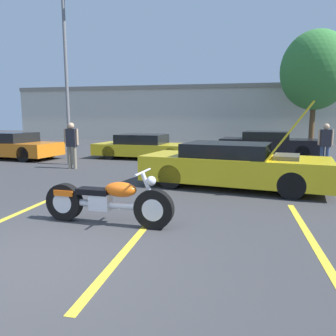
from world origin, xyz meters
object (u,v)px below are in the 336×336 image
at_px(parked_car_mid_row, 145,147).
at_px(spectator_near_motorcycle, 70,141).
at_px(light_pole, 67,68).
at_px(parked_car_left_row, 14,146).
at_px(spectator_by_show_car, 72,142).
at_px(spectator_midground, 325,142).
at_px(motorcycle, 107,201).
at_px(show_car_hood_open, 234,165).
at_px(parked_car_right_row, 269,144).
at_px(tree_background, 315,70).

distance_m(parked_car_mid_row, spectator_near_motorcycle, 3.45).
bearing_deg(light_pole, parked_car_left_row, -103.76).
bearing_deg(parked_car_left_row, spectator_near_motorcycle, -11.92).
bearing_deg(spectator_by_show_car, spectator_midground, 12.65).
height_order(motorcycle, spectator_midground, spectator_midground).
height_order(motorcycle, show_car_hood_open, show_car_hood_open).
xyz_separation_m(parked_car_right_row, spectator_near_motorcycle, (-7.97, -4.63, 0.37)).
xyz_separation_m(parked_car_left_row, spectator_near_motorcycle, (3.49, -1.25, 0.39)).
distance_m(motorcycle, parked_car_mid_row, 9.35).
distance_m(parked_car_left_row, spectator_near_motorcycle, 3.73).
bearing_deg(parked_car_right_row, parked_car_left_row, -155.64).
bearing_deg(show_car_hood_open, spectator_by_show_car, 170.68).
bearing_deg(spectator_near_motorcycle, light_pole, 118.39).
height_order(tree_background, parked_car_right_row, tree_background).
bearing_deg(motorcycle, show_car_hood_open, 63.43).
relative_size(show_car_hood_open, spectator_by_show_car, 3.01).
relative_size(spectator_near_motorcycle, spectator_midground, 0.99).
bearing_deg(parked_car_mid_row, parked_car_right_row, 25.85).
height_order(parked_car_right_row, spectator_by_show_car, spectator_by_show_car).
distance_m(parked_car_right_row, parked_car_mid_row, 6.02).
relative_size(light_pole, parked_car_right_row, 1.70).
relative_size(show_car_hood_open, spectator_midground, 3.08).
relative_size(motorcycle, spectator_near_motorcycle, 1.47).
bearing_deg(spectator_by_show_car, parked_car_right_row, 37.14).
bearing_deg(spectator_midground, motorcycle, -124.71).
bearing_deg(spectator_midground, parked_car_left_row, 179.18).
relative_size(tree_background, motorcycle, 3.05).
distance_m(light_pole, spectator_near_motorcycle, 6.54).
bearing_deg(spectator_by_show_car, parked_car_left_row, 151.46).
bearing_deg(tree_background, light_pole, -156.43).
bearing_deg(spectator_near_motorcycle, parked_car_mid_row, 46.93).
bearing_deg(parked_car_left_row, light_pole, 83.95).
bearing_deg(tree_background, motorcycle, -111.45).
xyz_separation_m(spectator_by_show_car, spectator_midground, (9.02, 2.03, -0.02)).
height_order(light_pole, motorcycle, light_pole).
distance_m(light_pole, spectator_midground, 13.26).
bearing_deg(parked_car_mid_row, spectator_by_show_car, -111.86).
xyz_separation_m(parked_car_mid_row, spectator_near_motorcycle, (-2.34, -2.50, 0.43)).
relative_size(light_pole, spectator_midground, 5.02).
relative_size(parked_car_mid_row, spectator_midground, 2.91).
xyz_separation_m(light_pole, spectator_by_show_car, (3.19, -5.80, -3.50)).
height_order(motorcycle, spectator_near_motorcycle, spectator_near_motorcycle).
height_order(parked_car_left_row, spectator_by_show_car, spectator_by_show_car).
bearing_deg(spectator_midground, show_car_hood_open, -128.06).
distance_m(tree_background, show_car_hood_open, 15.25).
bearing_deg(light_pole, spectator_near_motorcycle, -61.61).
height_order(show_car_hood_open, parked_car_right_row, show_car_hood_open).
bearing_deg(motorcycle, tree_background, 72.51).
bearing_deg(parked_car_left_row, tree_background, 40.97).
xyz_separation_m(tree_background, spectator_midground, (-1.53, -9.77, -3.81)).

